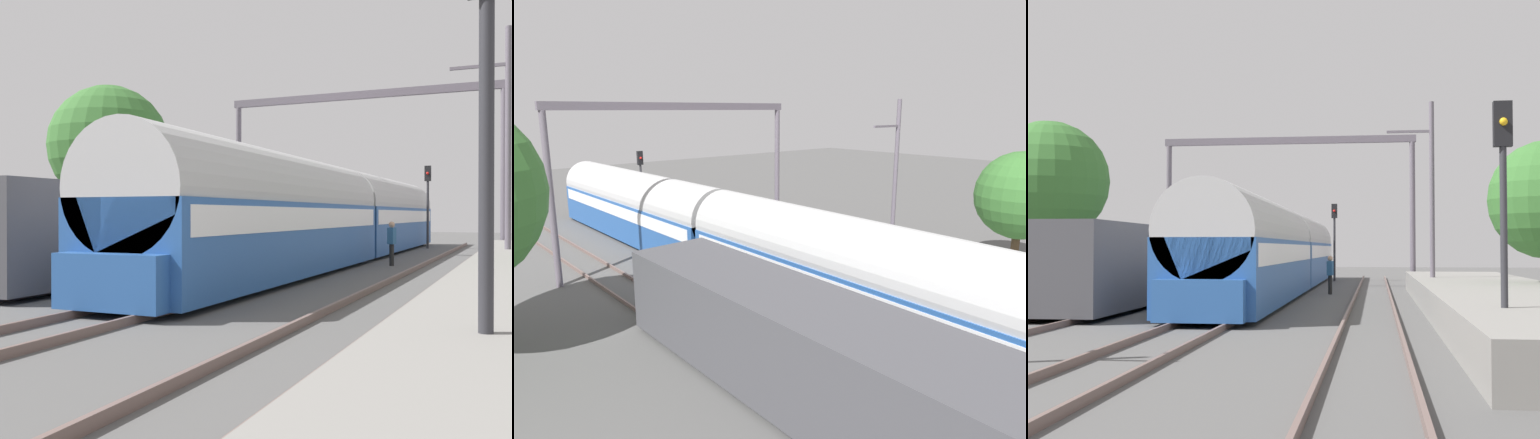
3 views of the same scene
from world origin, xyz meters
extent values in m
plane|color=#535352|center=(0.00, 0.00, 0.00)|extent=(120.00, 120.00, 0.00)
cube|color=#6B5650|center=(-5.09, 0.00, 0.08)|extent=(0.08, 60.00, 0.16)
cube|color=#6B5650|center=(-3.66, 0.00, 0.08)|extent=(0.08, 60.00, 0.16)
cube|color=#6B5650|center=(-0.72, 0.00, 0.08)|extent=(0.08, 60.00, 0.16)
cube|color=#6B5650|center=(0.72, 0.00, 0.08)|extent=(0.08, 60.00, 0.16)
cube|color=#6B5650|center=(3.66, 0.00, 0.08)|extent=(0.08, 60.00, 0.16)
cube|color=#6B5650|center=(5.09, 0.00, 0.08)|extent=(0.08, 60.00, 0.16)
cube|color=#28569E|center=(0.00, 5.12, 1.26)|extent=(2.90, 16.00, 2.20)
cube|color=white|center=(0.00, 5.12, 1.89)|extent=(2.93, 15.36, 0.64)
cylinder|color=#B8B8B8|center=(0.00, 5.12, 2.56)|extent=(2.84, 16.00, 2.84)
cube|color=#28569E|center=(0.00, 21.47, 1.26)|extent=(2.90, 16.00, 2.20)
cube|color=white|center=(0.00, 21.47, 1.89)|extent=(2.93, 15.36, 0.64)
cylinder|color=#B8B8B8|center=(0.00, 21.47, 2.56)|extent=(2.84, 16.00, 2.84)
cube|color=#28569E|center=(0.00, -3.13, 0.71)|extent=(2.40, 0.50, 1.10)
cube|color=#47474C|center=(-4.37, 3.75, 1.51)|extent=(2.80, 13.00, 2.70)
cube|color=black|center=(-4.37, 3.75, 0.21)|extent=(2.52, 11.96, 0.10)
cylinder|color=black|center=(2.47, 11.59, 0.42)|extent=(0.20, 0.20, 0.85)
cube|color=#285684|center=(2.47, 11.59, 1.17)|extent=(0.29, 0.43, 0.64)
sphere|color=tan|center=(2.47, 11.59, 1.61)|extent=(0.24, 0.24, 0.24)
cylinder|color=#2D2D33|center=(7.02, -6.82, 2.04)|extent=(0.14, 0.14, 4.07)
cylinder|color=#2D2D33|center=(1.92, 24.91, 1.98)|extent=(0.14, 0.14, 3.97)
cube|color=black|center=(1.92, 24.91, 4.42)|extent=(0.36, 0.20, 0.90)
sphere|color=red|center=(1.92, 24.79, 4.42)|extent=(0.16, 0.16, 0.16)
cylinder|color=slate|center=(-6.37, 16.39, 3.75)|extent=(0.28, 0.28, 7.50)
cylinder|color=slate|center=(6.37, 16.39, 3.75)|extent=(0.28, 0.28, 7.50)
cube|color=slate|center=(0.00, 16.39, 7.68)|extent=(13.15, 0.24, 0.36)
cylinder|color=slate|center=(6.77, 8.51, 4.00)|extent=(0.20, 0.20, 8.00)
cube|color=slate|center=(5.87, 8.51, 6.80)|extent=(1.80, 0.10, 0.10)
cylinder|color=#4C3826|center=(-10.79, 11.42, 1.55)|extent=(0.36, 0.36, 3.10)
sphere|color=#366C2E|center=(-10.79, 11.42, 5.23)|extent=(5.68, 5.68, 5.68)
camera|label=1|loc=(7.39, -13.11, 2.02)|focal=44.29mm
camera|label=2|loc=(-12.50, -4.50, 7.56)|focal=33.71mm
camera|label=3|loc=(4.53, -21.82, 2.07)|focal=52.12mm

